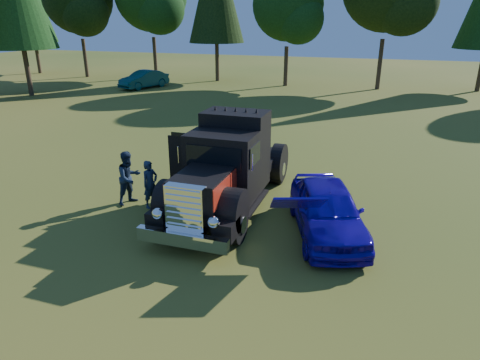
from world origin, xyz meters
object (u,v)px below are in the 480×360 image
object	(u,v)px
spectator_near	(150,184)
distant_teal_car	(144,79)
diamond_t_truck	(227,171)
hotrod_coupe	(327,209)
spectator_far	(129,178)

from	to	relation	value
spectator_near	distant_teal_car	distance (m)	25.76
diamond_t_truck	hotrod_coupe	bearing A→B (deg)	-13.33
spectator_near	spectator_far	world-z (taller)	spectator_far
hotrod_coupe	spectator_near	world-z (taller)	hotrod_coupe
diamond_t_truck	distant_teal_car	xyz separation A→B (m)	(-15.55, 21.41, -0.53)
hotrod_coupe	distant_teal_car	world-z (taller)	hotrod_coupe
diamond_t_truck	distant_teal_car	world-z (taller)	diamond_t_truck
hotrod_coupe	spectator_far	bearing A→B (deg)	178.91
distant_teal_car	diamond_t_truck	bearing A→B (deg)	-34.79
diamond_t_truck	distant_teal_car	bearing A→B (deg)	125.99
spectator_near	diamond_t_truck	bearing A→B (deg)	-51.77
hotrod_coupe	distant_teal_car	bearing A→B (deg)	130.35
spectator_near	spectator_far	bearing A→B (deg)	106.26
spectator_far	distant_teal_car	bearing A→B (deg)	50.15
spectator_far	distant_teal_car	xyz separation A→B (m)	(-12.37, 22.07, -0.15)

